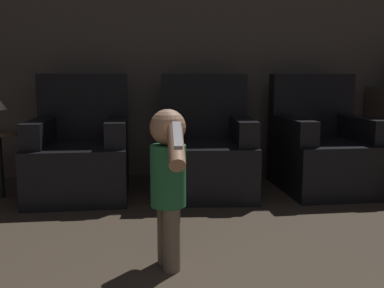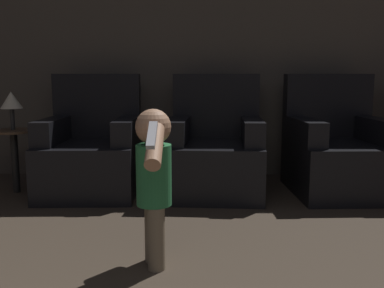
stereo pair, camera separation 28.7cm
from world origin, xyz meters
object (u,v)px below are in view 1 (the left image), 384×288
object	(u,v)px
armchair_left	(81,154)
armchair_middle	(206,152)
armchair_right	(323,150)
person_toddler	(168,176)

from	to	relation	value
armchair_left	armchair_middle	size ratio (longest dim) A/B	1.00
armchair_left	armchair_right	xyz separation A→B (m)	(2.11, -0.00, 0.00)
armchair_left	person_toddler	world-z (taller)	armchair_left
armchair_middle	armchair_right	size ratio (longest dim) A/B	1.00
armchair_middle	person_toddler	size ratio (longest dim) A/B	1.23
armchair_left	armchair_middle	xyz separation A→B (m)	(1.06, -0.00, 0.00)
person_toddler	armchair_right	bearing A→B (deg)	-58.14
person_toddler	armchair_middle	bearing A→B (deg)	-28.83
armchair_left	armchair_right	bearing A→B (deg)	-2.06
armchair_right	person_toddler	xyz separation A→B (m)	(-1.42, -1.51, 0.14)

